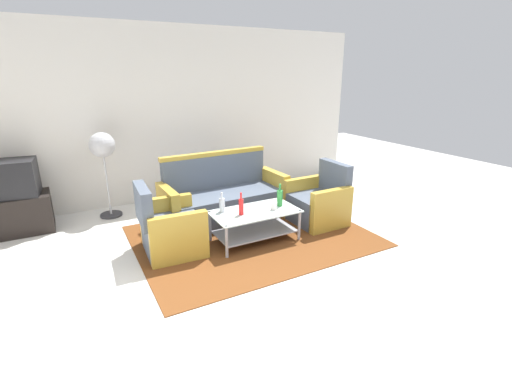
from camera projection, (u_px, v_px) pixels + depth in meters
ground_plane at (284, 270)px, 4.03m from camera, size 14.00×14.00×0.00m
wall_back at (188, 114)px, 6.14m from camera, size 6.52×0.12×2.80m
rug at (252, 236)px, 4.85m from camera, size 2.96×2.26×0.01m
couch at (224, 199)px, 5.32m from camera, size 1.82×0.80×0.96m
armchair_left at (170, 229)px, 4.36m from camera, size 0.74×0.79×0.85m
armchair_right at (318, 203)px, 5.23m from camera, size 0.70×0.76×0.85m
coffee_table at (255, 221)px, 4.64m from camera, size 1.10×0.60×0.40m
bottle_red at (241, 206)px, 4.45m from camera, size 0.06×0.06×0.28m
bottle_clear at (222, 205)px, 4.54m from camera, size 0.07×0.07×0.25m
bottle_green at (280, 198)px, 4.74m from camera, size 0.08×0.08×0.30m
cup at (274, 206)px, 4.63m from camera, size 0.08×0.08×0.10m
tv_stand at (19, 214)px, 4.90m from camera, size 0.80×0.50×0.52m
television at (11, 178)px, 4.74m from camera, size 0.64×0.50×0.48m
pedestal_fan at (103, 150)px, 5.23m from camera, size 0.36×0.36×1.27m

